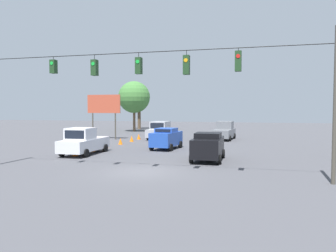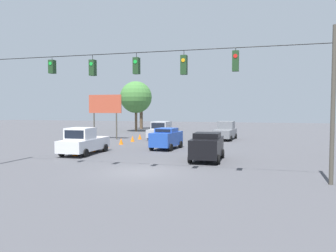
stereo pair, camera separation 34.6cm
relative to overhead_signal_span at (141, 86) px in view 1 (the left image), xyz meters
name	(u,v)px [view 1 (the left image)]	position (x,y,z in m)	size (l,w,h in m)	color
ground_plane	(142,172)	(0.15, -0.53, -4.85)	(140.00, 140.00, 0.00)	#47474C
overhead_signal_span	(141,86)	(0.00, 0.00, 0.00)	(19.90, 0.38, 7.50)	#4C473D
pickup_truck_grey_oncoming_deep	(224,131)	(-2.53, -21.43, -3.88)	(2.47, 5.32, 2.12)	slate
sedan_black_crossing_near	(208,146)	(-2.90, -5.57, -3.84)	(2.12, 4.29, 1.94)	black
sedan_blue_withflow_mid	(166,138)	(1.60, -10.97, -3.87)	(2.29, 4.07, 1.88)	#234CB2
pickup_truck_white_parked_shoulder	(84,142)	(7.03, -6.09, -3.87)	(2.29, 5.15, 2.12)	silver
pickup_truck_silver_withflow_far	(162,131)	(4.62, -19.94, -3.87)	(2.69, 5.55, 2.12)	#A8AAB2
traffic_cone_nearest	(75,152)	(7.19, -5.09, -4.52)	(0.44, 0.44, 0.65)	orange
traffic_cone_second	(93,148)	(7.08, -7.65, -4.52)	(0.44, 0.44, 0.65)	orange
traffic_cone_third	(106,144)	(7.25, -10.48, -4.52)	(0.44, 0.44, 0.65)	orange
traffic_cone_fourth	(120,141)	(7.04, -13.35, -4.52)	(0.44, 0.44, 0.65)	orange
traffic_cone_fifth	(132,139)	(6.99, -16.29, -4.52)	(0.44, 0.44, 0.65)	orange
traffic_cone_farthest	(139,137)	(7.19, -19.07, -4.52)	(0.44, 0.44, 0.65)	orange
roadside_billboard	(104,107)	(11.28, -18.33, -1.02)	(4.17, 0.16, 5.24)	#4C473D
tree_horizon_left	(139,98)	(13.93, -37.64, 0.55)	(3.63, 3.63, 7.31)	brown
tree_horizon_right	(134,97)	(12.40, -31.21, 0.53)	(4.98, 4.98, 7.89)	brown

